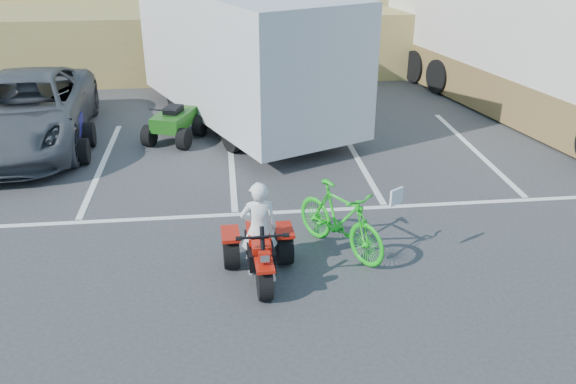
{
  "coord_description": "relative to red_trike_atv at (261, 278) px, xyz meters",
  "views": [
    {
      "loc": [
        -0.12,
        -7.17,
        4.9
      ],
      "look_at": [
        0.79,
        1.11,
        1.0
      ],
      "focal_mm": 38.0,
      "sensor_mm": 36.0,
      "label": 1
    }
  ],
  "objects": [
    {
      "name": "ground",
      "position": [
        -0.31,
        -0.33,
        0.0
      ],
      "size": [
        100.0,
        100.0,
        0.0
      ],
      "primitive_type": "plane",
      "color": "#363638",
      "rests_on": "ground"
    },
    {
      "name": "parking_stripes",
      "position": [
        0.56,
        3.74,
        0.0
      ],
      "size": [
        28.0,
        5.16,
        0.01
      ],
      "color": "white",
      "rests_on": "ground"
    },
    {
      "name": "grass_embankment",
      "position": [
        -0.31,
        15.15,
        1.42
      ],
      "size": [
        40.0,
        8.5,
        3.1
      ],
      "color": "#988D45",
      "rests_on": "ground"
    },
    {
      "name": "red_trike_atv",
      "position": [
        0.0,
        0.0,
        0.0
      ],
      "size": [
        1.12,
        1.46,
        0.92
      ],
      "primitive_type": null,
      "rotation": [
        0.0,
        0.0,
        0.04
      ],
      "color": "#AD1609",
      "rests_on": "ground"
    },
    {
      "name": "rider",
      "position": [
        -0.01,
        0.15,
        0.73
      ],
      "size": [
        0.55,
        0.37,
        1.46
      ],
      "primitive_type": "imported",
      "rotation": [
        0.0,
        0.0,
        3.18
      ],
      "color": "white",
      "rests_on": "ground"
    },
    {
      "name": "green_dirt_bike",
      "position": [
        1.28,
        0.65,
        0.55
      ],
      "size": [
        1.45,
        1.83,
        1.11
      ],
      "primitive_type": "imported",
      "rotation": [
        0.0,
        0.0,
        0.58
      ],
      "color": "#14BF19",
      "rests_on": "ground"
    },
    {
      "name": "grey_pickup",
      "position": [
        -4.82,
        6.15,
        0.78
      ],
      "size": [
        2.93,
        5.75,
        1.56
      ],
      "primitive_type": "imported",
      "rotation": [
        0.0,
        0.0,
        0.06
      ],
      "color": "#484A50",
      "rests_on": "ground"
    },
    {
      "name": "cargo_trailer",
      "position": [
        0.12,
        7.23,
        1.74
      ],
      "size": [
        5.34,
        7.42,
        3.22
      ],
      "rotation": [
        0.0,
        0.0,
        0.42
      ],
      "color": "silver",
      "rests_on": "ground"
    },
    {
      "name": "rv_motorhome",
      "position": [
        7.57,
        7.38,
        1.69
      ],
      "size": [
        5.14,
        11.18,
        3.9
      ],
      "rotation": [
        0.0,
        0.0,
        0.23
      ],
      "color": "silver",
      "rests_on": "ground"
    },
    {
      "name": "quad_atv_blue",
      "position": [
        -3.9,
        5.3,
        0.0
      ],
      "size": [
        1.27,
        1.65,
        1.03
      ],
      "primitive_type": null,
      "rotation": [
        0.0,
        0.0,
        0.06
      ],
      "color": "navy",
      "rests_on": "ground"
    },
    {
      "name": "quad_atv_green",
      "position": [
        -1.56,
        5.99,
        0.0
      ],
      "size": [
        1.47,
        1.68,
        0.91
      ],
      "primitive_type": null,
      "rotation": [
        0.0,
        0.0,
        -0.37
      ],
      "color": "#1A5714",
      "rests_on": "ground"
    }
  ]
}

